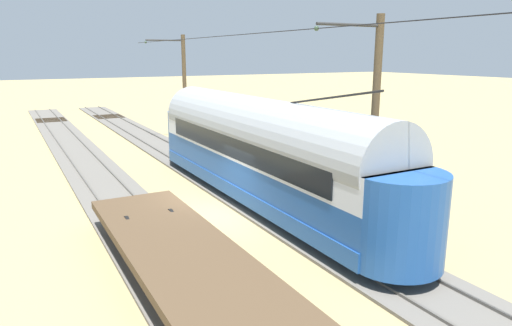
# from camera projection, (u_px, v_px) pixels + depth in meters

# --- Properties ---
(ground_plane) EXTENTS (220.00, 220.00, 0.00)m
(ground_plane) POSITION_uv_depth(u_px,v_px,m) (209.00, 218.00, 17.35)
(ground_plane) COLOR tan
(track_streetcar_siding) EXTENTS (2.80, 80.00, 0.18)m
(track_streetcar_siding) POSITION_uv_depth(u_px,v_px,m) (264.00, 204.00, 18.81)
(track_streetcar_siding) COLOR #666059
(track_streetcar_siding) RESTS_ON ground
(track_adjacent_siding) EXTENTS (2.80, 80.00, 0.18)m
(track_adjacent_siding) POSITION_uv_depth(u_px,v_px,m) (138.00, 226.00, 16.40)
(track_adjacent_siding) COLOR #666059
(track_adjacent_siding) RESTS_ON ground
(vintage_streetcar) EXTENTS (2.65, 17.65, 4.87)m
(vintage_streetcar) POSITION_uv_depth(u_px,v_px,m) (260.00, 149.00, 18.64)
(vintage_streetcar) COLOR #1E4C93
(vintage_streetcar) RESTS_ON ground
(flatcar_adjacent) EXTENTS (2.80, 14.98, 1.60)m
(flatcar_adjacent) POSITION_uv_depth(u_px,v_px,m) (218.00, 291.00, 10.25)
(flatcar_adjacent) COLOR brown
(flatcar_adjacent) RESTS_ON ground
(catenary_pole_foreground) EXTENTS (2.86, 0.28, 7.30)m
(catenary_pole_foreground) POSITION_uv_depth(u_px,v_px,m) (184.00, 85.00, 32.92)
(catenary_pole_foreground) COLOR #4C3D28
(catenary_pole_foreground) RESTS_ON ground
(catenary_pole_mid_near) EXTENTS (2.86, 0.28, 7.30)m
(catenary_pole_mid_near) POSITION_uv_depth(u_px,v_px,m) (373.00, 117.00, 16.36)
(catenary_pole_mid_near) COLOR #4C3D28
(catenary_pole_mid_near) RESTS_ON ground
(switch_stand) EXTENTS (0.50, 0.30, 1.24)m
(switch_stand) POSITION_uv_depth(u_px,v_px,m) (221.00, 154.00, 25.13)
(switch_stand) COLOR black
(switch_stand) RESTS_ON ground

